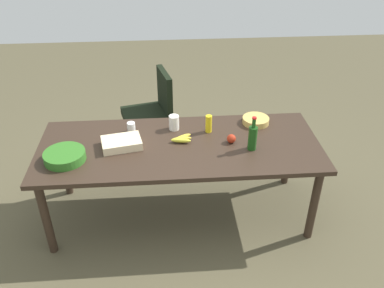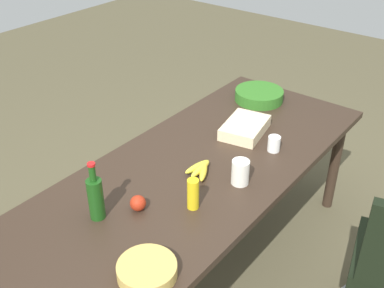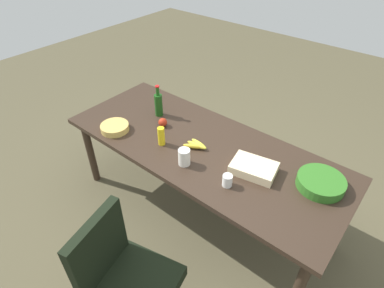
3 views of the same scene
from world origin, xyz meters
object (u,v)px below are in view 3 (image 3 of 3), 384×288
object	(u,v)px
conference_table	(202,152)
banana_bunch	(196,145)
paper_cup	(227,180)
mayo_jar	(184,157)
wine_bottle	(159,104)
salad_bowl	(321,183)
mustard_bottle	(161,136)
chip_bowl	(115,128)
sheet_cake	(254,168)
apple_red	(163,122)

from	to	relation	value
conference_table	banana_bunch	bearing A→B (deg)	68.48
paper_cup	mayo_jar	distance (m)	0.38
wine_bottle	banana_bunch	distance (m)	0.60
salad_bowl	paper_cup	xyz separation A→B (m)	(0.50, 0.40, 0.01)
mustard_bottle	banana_bunch	xyz separation A→B (m)	(-0.25, -0.14, -0.05)
banana_bunch	chip_bowl	bearing A→B (deg)	20.53
chip_bowl	paper_cup	xyz separation A→B (m)	(-1.12, -0.07, 0.02)
salad_bowl	wine_bottle	bearing A→B (deg)	1.72
wine_bottle	sheet_cake	bearing A→B (deg)	173.73
apple_red	salad_bowl	bearing A→B (deg)	-173.37
apple_red	wine_bottle	bearing A→B (deg)	-36.26
conference_table	salad_bowl	size ratio (longest dim) A/B	7.25
mustard_bottle	banana_bunch	world-z (taller)	mustard_bottle
banana_bunch	sheet_cake	xyz separation A→B (m)	(-0.50, -0.04, 0.01)
conference_table	mustard_bottle	size ratio (longest dim) A/B	14.95
conference_table	salad_bowl	distance (m)	0.93
mustard_bottle	mayo_jar	world-z (taller)	mustard_bottle
banana_bunch	salad_bowl	bearing A→B (deg)	-167.54
mustard_bottle	salad_bowl	distance (m)	1.23
conference_table	paper_cup	bearing A→B (deg)	149.35
conference_table	sheet_cake	bearing A→B (deg)	179.15
conference_table	mayo_jar	xyz separation A→B (m)	(-0.03, 0.26, 0.14)
sheet_cake	apple_red	bearing A→B (deg)	-0.36
mayo_jar	sheet_cake	bearing A→B (deg)	-150.30
conference_table	sheet_cake	size ratio (longest dim) A/B	7.38
conference_table	wine_bottle	xyz separation A→B (m)	(0.59, -0.11, 0.19)
wine_bottle	apple_red	world-z (taller)	wine_bottle
wine_bottle	paper_cup	xyz separation A→B (m)	(-1.00, 0.35, -0.07)
paper_cup	mayo_jar	size ratio (longest dim) A/B	0.68
mustard_bottle	paper_cup	distance (m)	0.68
paper_cup	sheet_cake	bearing A→B (deg)	-106.41
mayo_jar	paper_cup	bearing A→B (deg)	-177.28
salad_bowl	banana_bunch	bearing A→B (deg)	12.46
paper_cup	conference_table	bearing A→B (deg)	-30.65
conference_table	salad_bowl	world-z (taller)	salad_bowl
banana_bunch	apple_red	bearing A→B (deg)	-6.75
conference_table	apple_red	xyz separation A→B (m)	(0.44, 0.00, 0.11)
mustard_bottle	salad_bowl	bearing A→B (deg)	-163.52
banana_bunch	sheet_cake	world-z (taller)	sheet_cake
banana_bunch	mustard_bottle	bearing A→B (deg)	30.13
mustard_bottle	salad_bowl	xyz separation A→B (m)	(-1.18, -0.35, -0.04)
wine_bottle	banana_bunch	xyz separation A→B (m)	(-0.57, 0.16, -0.09)
paper_cup	banana_bunch	world-z (taller)	paper_cup
mustard_bottle	mayo_jar	xyz separation A→B (m)	(-0.30, 0.07, -0.01)
salad_bowl	mustard_bottle	bearing A→B (deg)	16.48
mustard_bottle	paper_cup	size ratio (longest dim) A/B	1.76
conference_table	chip_bowl	size ratio (longest dim) A/B	9.81
wine_bottle	salad_bowl	size ratio (longest dim) A/B	0.91
wine_bottle	apple_red	bearing A→B (deg)	143.74
mayo_jar	sheet_cake	distance (m)	0.51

